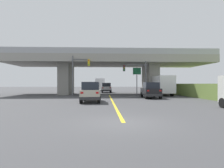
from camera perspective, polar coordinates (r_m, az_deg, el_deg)
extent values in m
plane|color=#424244|center=(33.81, -1.00, -3.04)|extent=(160.00, 160.00, 0.00)
cube|color=gray|center=(33.99, -1.00, 6.78)|extent=(34.19, 10.00, 1.22)
cube|color=gray|center=(34.37, -13.47, 1.34)|extent=(1.78, 6.00, 5.20)
cube|color=gray|center=(34.78, 11.33, 1.33)|extent=(1.78, 6.00, 5.20)
cube|color=#9EA0A5|center=(29.35, -0.72, 9.94)|extent=(34.19, 0.20, 0.90)
cube|color=#9EA0A5|center=(38.94, -1.20, 7.50)|extent=(34.19, 0.20, 0.90)
cube|color=yellow|center=(20.22, 0.11, -5.14)|extent=(0.20, 22.31, 0.01)
cube|color=#B7B29E|center=(19.47, -6.27, -2.97)|extent=(1.84, 4.21, 0.90)
cube|color=#1E232D|center=(19.13, -6.33, -0.53)|extent=(1.62, 2.31, 0.76)
cube|color=#2D2D30|center=(17.45, -6.70, -4.34)|extent=(1.87, 0.20, 0.28)
cube|color=red|center=(17.41, -8.98, -2.61)|extent=(0.24, 0.06, 0.16)
cube|color=red|center=(17.31, -4.44, -2.62)|extent=(0.24, 0.06, 0.16)
cylinder|color=black|center=(21.11, -8.22, -3.95)|extent=(0.26, 0.72, 0.72)
cylinder|color=black|center=(21.02, -3.76, -3.97)|extent=(0.26, 0.72, 0.72)
cylinder|color=black|center=(18.03, -9.19, -4.65)|extent=(0.26, 0.72, 0.72)
cylinder|color=black|center=(17.92, -3.96, -4.67)|extent=(0.26, 0.72, 0.72)
cube|color=black|center=(25.04, 11.41, -2.29)|extent=(2.08, 4.42, 0.90)
cube|color=#1E232D|center=(24.70, 11.56, -0.40)|extent=(1.77, 2.45, 0.76)
cube|color=#2D2D30|center=(22.98, 12.48, -3.28)|extent=(1.95, 0.28, 0.28)
cube|color=red|center=(22.74, 10.76, -1.97)|extent=(0.24, 0.07, 0.16)
cube|color=red|center=(23.06, 14.25, -1.95)|extent=(0.24, 0.07, 0.16)
cylinder|color=black|center=(26.50, 8.89, -3.13)|extent=(0.29, 0.73, 0.72)
cylinder|color=black|center=(26.82, 12.49, -3.09)|extent=(0.29, 0.73, 0.72)
cylinder|color=black|center=(23.31, 10.16, -3.57)|extent=(0.29, 0.73, 0.72)
cylinder|color=black|center=(23.68, 14.23, -3.52)|extent=(0.29, 0.73, 0.72)
cube|color=red|center=(33.93, 13.00, -0.67)|extent=(2.20, 2.00, 1.90)
cube|color=white|center=(30.45, 14.83, -0.12)|extent=(2.31, 5.25, 2.57)
cube|color=#195999|center=(30.46, 14.83, -1.33)|extent=(2.33, 5.14, 0.24)
cylinder|color=black|center=(33.70, 11.36, -2.29)|extent=(0.30, 0.90, 0.90)
cylinder|color=black|center=(34.24, 14.61, -2.25)|extent=(0.30, 0.90, 0.90)
cylinder|color=black|center=(28.94, 13.72, -2.68)|extent=(0.30, 0.90, 0.90)
cylinder|color=black|center=(29.56, 17.45, -2.63)|extent=(0.30, 0.90, 0.90)
cylinder|color=black|center=(16.90, 30.30, -4.91)|extent=(0.28, 0.76, 0.76)
cube|color=silver|center=(40.46, -1.70, -1.38)|extent=(1.98, 4.77, 0.90)
cube|color=#1E232D|center=(40.09, -1.69, -0.21)|extent=(1.74, 2.63, 0.76)
cube|color=#2D2D30|center=(38.13, -1.64, -1.94)|extent=(2.02, 0.20, 0.28)
cube|color=red|center=(38.04, -2.76, -1.14)|extent=(0.24, 0.06, 0.16)
cube|color=red|center=(38.07, -0.52, -1.14)|extent=(0.24, 0.06, 0.16)
cylinder|color=black|center=(42.30, -2.94, -1.93)|extent=(0.26, 0.72, 0.72)
cylinder|color=black|center=(42.33, -0.53, -1.93)|extent=(0.26, 0.72, 0.72)
cylinder|color=black|center=(38.63, -2.97, -2.12)|extent=(0.26, 0.72, 0.72)
cylinder|color=black|center=(38.66, -0.33, -2.12)|extent=(0.26, 0.72, 0.72)
cylinder|color=#56595E|center=(29.39, 10.07, 1.65)|extent=(0.18, 0.18, 5.30)
cylinder|color=#56595E|center=(29.20, 6.88, 5.67)|extent=(3.33, 0.12, 0.12)
cube|color=#232326|center=(28.93, 3.61, 4.77)|extent=(0.32, 0.26, 0.96)
sphere|color=red|center=(28.81, 3.65, 5.39)|extent=(0.16, 0.16, 0.16)
sphere|color=gold|center=(28.78, 3.65, 4.79)|extent=(0.16, 0.16, 0.16)
sphere|color=green|center=(28.76, 3.65, 4.20)|extent=(0.16, 0.16, 0.16)
cylinder|color=#56595E|center=(28.93, -11.66, 2.38)|extent=(0.18, 0.18, 6.01)
cylinder|color=#56595E|center=(28.98, -9.32, 7.28)|extent=(2.38, 0.12, 0.12)
cube|color=gold|center=(28.81, -6.95, 6.36)|extent=(0.32, 0.26, 0.96)
sphere|color=red|center=(28.69, -6.97, 6.99)|extent=(0.16, 0.16, 0.16)
sphere|color=gold|center=(28.66, -6.97, 6.39)|extent=(0.16, 0.16, 0.16)
sphere|color=green|center=(28.63, -6.97, 5.80)|extent=(0.16, 0.16, 0.16)
cylinder|color=slate|center=(32.46, 7.44, 0.99)|extent=(0.14, 0.14, 4.72)
cube|color=#197242|center=(32.46, 7.46, 3.85)|extent=(1.31, 0.08, 1.08)
cube|color=white|center=(32.46, 7.46, 3.85)|extent=(1.39, 0.04, 1.16)
cube|color=silver|center=(53.21, -3.52, -0.39)|extent=(2.20, 2.00, 1.90)
cube|color=silver|center=(49.71, -3.58, 0.03)|extent=(2.31, 5.01, 2.70)
cube|color=#195999|center=(49.71, -3.58, -0.74)|extent=(2.33, 4.91, 0.24)
cylinder|color=black|center=(53.25, -4.60, -1.42)|extent=(0.30, 0.90, 0.90)
cylinder|color=black|center=(53.22, -2.44, -1.42)|extent=(0.30, 0.90, 0.90)
cylinder|color=black|center=(48.50, -4.79, -1.56)|extent=(0.30, 0.90, 0.90)
cylinder|color=black|center=(48.47, -2.42, -1.56)|extent=(0.30, 0.90, 0.90)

